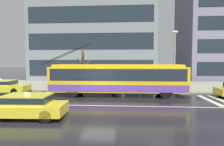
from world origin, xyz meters
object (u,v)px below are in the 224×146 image
object	(u,v)px
pedestrian_approaching_curb	(141,74)
pedestrian_walking_past	(114,81)
pedestrian_at_shelter	(117,79)
street_lamp	(175,55)
trolleybus	(118,78)
taxi_queued_behind_bus	(2,86)
bus_shelter	(107,71)
street_tree_bare	(83,68)
taxi_oncoming_near	(26,105)
pedestrian_waiting_by_pole	(81,74)

from	to	relation	value
pedestrian_approaching_curb	pedestrian_walking_past	distance (m)	3.06
pedestrian_at_shelter	street_lamp	world-z (taller)	street_lamp
trolleybus	taxi_queued_behind_bus	world-z (taller)	trolleybus
trolleybus	bus_shelter	world-z (taller)	trolleybus
pedestrian_approaching_curb	street_lamp	world-z (taller)	street_lamp
taxi_queued_behind_bus	pedestrian_walking_past	xyz separation A→B (m)	(10.39, 1.89, 0.39)
taxi_queued_behind_bus	pedestrian_at_shelter	world-z (taller)	pedestrian_at_shelter
trolleybus	street_lamp	distance (m)	6.36
street_tree_bare	taxi_oncoming_near	bearing A→B (deg)	-93.58
taxi_queued_behind_bus	pedestrian_at_shelter	bearing A→B (deg)	19.09
taxi_queued_behind_bus	pedestrian_waiting_by_pole	world-z (taller)	pedestrian_waiting_by_pole
taxi_oncoming_near	taxi_queued_behind_bus	distance (m)	9.75
trolleybus	pedestrian_at_shelter	size ratio (longest dim) A/B	7.96
pedestrian_approaching_curb	bus_shelter	bearing A→B (deg)	175.91
taxi_queued_behind_bus	pedestrian_at_shelter	xyz separation A→B (m)	(10.64, 3.68, 0.37)
pedestrian_at_shelter	pedestrian_walking_past	bearing A→B (deg)	-98.13
taxi_oncoming_near	taxi_queued_behind_bus	world-z (taller)	same
pedestrian_at_shelter	street_tree_bare	xyz separation A→B (m)	(-3.66, -0.35, 1.22)
pedestrian_waiting_by_pole	street_lamp	size ratio (longest dim) A/B	0.33
street_tree_bare	trolleybus	bearing A→B (deg)	-42.82
taxi_queued_behind_bus	street_tree_bare	distance (m)	7.90
street_tree_bare	pedestrian_approaching_curb	bearing A→B (deg)	-2.49
bus_shelter	street_tree_bare	size ratio (longest dim) A/B	1.04
pedestrian_at_shelter	pedestrian_waiting_by_pole	xyz separation A→B (m)	(-3.76, -0.75, 0.56)
taxi_oncoming_near	street_lamp	size ratio (longest dim) A/B	0.75
pedestrian_walking_past	pedestrian_waiting_by_pole	xyz separation A→B (m)	(-3.50, 1.04, 0.54)
pedestrian_approaching_curb	pedestrian_waiting_by_pole	bearing A→B (deg)	-178.83
taxi_oncoming_near	pedestrian_at_shelter	size ratio (longest dim) A/B	2.75
taxi_oncoming_near	trolleybus	bearing A→B (deg)	57.33
trolleybus	taxi_oncoming_near	size ratio (longest dim) A/B	2.90
pedestrian_approaching_curb	pedestrian_walking_past	bearing A→B (deg)	-156.97
trolleybus	taxi_queued_behind_bus	distance (m)	10.92
taxi_oncoming_near	street_lamp	xyz separation A→B (m)	(10.05, 9.59, 2.95)
taxi_oncoming_near	pedestrian_approaching_curb	xyz separation A→B (m)	(6.84, 10.50, 1.02)
taxi_queued_behind_bus	taxi_oncoming_near	bearing A→B (deg)	-49.71
taxi_queued_behind_bus	bus_shelter	world-z (taller)	bus_shelter
bus_shelter	pedestrian_waiting_by_pole	size ratio (longest dim) A/B	2.18
pedestrian_approaching_curb	pedestrian_walking_past	size ratio (longest dim) A/B	1.21
trolleybus	pedestrian_at_shelter	xyz separation A→B (m)	(-0.24, 3.97, -0.44)
taxi_queued_behind_bus	pedestrian_waiting_by_pole	distance (m)	7.54
taxi_queued_behind_bus	street_tree_bare	world-z (taller)	street_tree_bare
taxi_oncoming_near	street_lamp	bearing A→B (deg)	43.67
pedestrian_walking_past	street_tree_bare	size ratio (longest dim) A/B	0.40
trolleybus	pedestrian_walking_past	size ratio (longest dim) A/B	7.83
bus_shelter	street_tree_bare	bearing A→B (deg)	179.63
taxi_oncoming_near	street_tree_bare	distance (m)	10.91
taxi_queued_behind_bus	pedestrian_at_shelter	size ratio (longest dim) A/B	2.97
taxi_oncoming_near	pedestrian_approaching_curb	size ratio (longest dim) A/B	2.23
pedestrian_walking_past	pedestrian_waiting_by_pole	world-z (taller)	pedestrian_waiting_by_pole
bus_shelter	street_lamp	bearing A→B (deg)	-9.77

